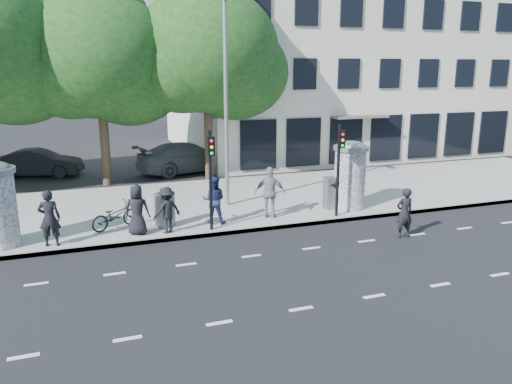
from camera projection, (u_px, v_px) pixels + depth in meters
name	position (u px, v px, depth m)	size (l,w,h in m)	color
ground	(268.00, 274.00, 13.79)	(120.00, 120.00, 0.00)	black
sidewalk	(203.00, 203.00, 20.62)	(40.00, 8.00, 0.15)	gray
curb	(231.00, 232.00, 17.01)	(40.00, 0.10, 0.16)	slate
lane_dash_near	(301.00, 309.00, 11.77)	(32.00, 0.12, 0.01)	silver
lane_dash_far	(251.00, 256.00, 15.06)	(32.00, 0.12, 0.01)	silver
ad_column_right	(350.00, 173.00, 19.39)	(1.36, 1.36, 2.65)	beige
traffic_pole_near	(211.00, 170.00, 16.51)	(0.22, 0.31, 3.40)	black
traffic_pole_far	(339.00, 161.00, 18.07)	(0.22, 0.31, 3.40)	black
street_lamp	(226.00, 88.00, 18.94)	(0.25, 0.93, 8.00)	slate
tree_near_left	(98.00, 55.00, 22.78)	(6.80, 6.80, 8.97)	#38281C
tree_center	(207.00, 51.00, 23.98)	(7.00, 7.00, 9.30)	#38281C
building	(327.00, 60.00, 34.49)	(20.30, 15.85, 12.00)	beige
ped_a	(137.00, 210.00, 16.39)	(0.82, 0.53, 1.68)	black
ped_b	(49.00, 218.00, 15.30)	(0.65, 0.43, 1.79)	black
ped_c	(214.00, 200.00, 17.55)	(0.83, 0.65, 1.71)	#1D264A
ped_d	(167.00, 210.00, 16.57)	(1.01, 0.58, 1.57)	black
ped_e	(270.00, 193.00, 18.21)	(1.11, 0.63, 1.90)	gray
ped_f	(349.00, 186.00, 19.42)	(1.66, 0.60, 1.79)	black
man_road	(404.00, 213.00, 16.55)	(0.62, 0.41, 1.70)	black
bicycle	(115.00, 216.00, 17.06)	(1.77, 0.62, 0.93)	black
cabinet_left	(165.00, 210.00, 17.29)	(0.57, 0.42, 1.20)	slate
cabinet_right	(332.00, 193.00, 19.48)	(0.61, 0.44, 1.27)	slate
car_mid	(39.00, 163.00, 25.93)	(4.29, 1.49, 1.41)	black
car_right	(188.00, 157.00, 26.99)	(5.56, 2.26, 1.61)	#53565A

